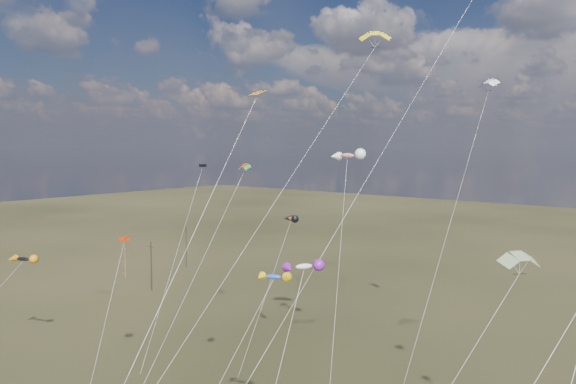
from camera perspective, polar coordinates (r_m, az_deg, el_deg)
The scene contains 14 objects.
utility_pole_near at distance 86.76m, azimuth -14.95°, elevation -7.92°, with size 1.40×0.20×8.00m.
utility_pole_far at distance 101.38m, azimuth -11.25°, elevation -5.98°, with size 1.40×0.20×8.00m.
diamond_black_mid at distance 62.66m, azimuth -10.95°, elevation -2.14°, with size 6.24×14.63×21.10m.
diamond_red_low at distance 52.70m, azimuth -17.84°, elevation -7.57°, with size 4.27×7.72×14.50m.
diamond_orange_center at distance 32.87m, azimuth -9.02°, elevation -1.29°, with size 2.35×20.36×27.30m.
parafoil_yellow at distance 49.63m, azimuth 9.55°, elevation 16.84°, with size 7.79×28.35×34.35m.
parafoil_blue_white at distance 63.17m, azimuth 21.37°, elevation 11.24°, with size 2.70×20.94×31.29m.
parafoil_striped at distance 35.44m, azimuth 24.35°, elevation -6.56°, with size 7.44×11.68×17.11m.
parafoil_tricolor at distance 63.22m, azimuth -4.99°, elevation 2.77°, with size 4.49×18.97×21.51m.
novelty_black_orange at distance 67.34m, azimuth -27.39°, elevation -6.65°, with size 5.98×9.22×10.88m.
novelty_orange_black at distance 56.77m, azimuth 0.32°, elevation -3.05°, with size 2.54×9.52×15.86m.
novelty_white_purple at distance 34.39m, azimuth 1.75°, elevation -8.40°, with size 2.70×10.22×15.77m.
novelty_redwhite_stripe at distance 53.83m, azimuth 6.60°, elevation 3.99°, with size 10.19×16.85×23.07m.
novelty_blue_yellow at distance 38.49m, azimuth -1.67°, elevation -9.50°, with size 4.11×9.16×14.10m.
Camera 1 is at (30.33, -19.90, 23.27)m, focal length 32.00 mm.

